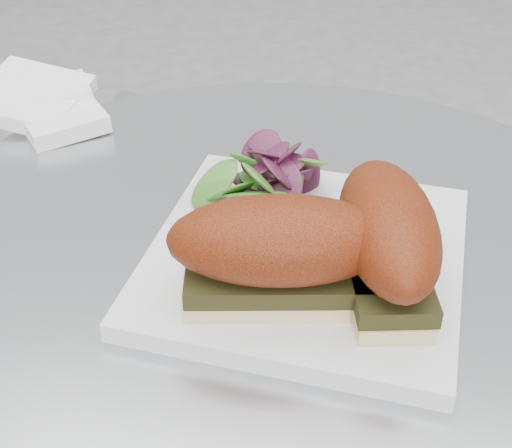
# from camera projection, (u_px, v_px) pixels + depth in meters

# --- Properties ---
(plate) EXTENTS (0.25, 0.25, 0.02)m
(plate) POSITION_uv_depth(u_px,v_px,m) (305.00, 258.00, 0.55)
(plate) COLOR silver
(plate) RESTS_ON table
(sandwich_left) EXTENTS (0.16, 0.10, 0.08)m
(sandwich_left) POSITION_uv_depth(u_px,v_px,m) (280.00, 250.00, 0.48)
(sandwich_left) COLOR beige
(sandwich_left) RESTS_ON plate
(sandwich_right) EXTENTS (0.10, 0.16, 0.08)m
(sandwich_right) POSITION_uv_depth(u_px,v_px,m) (387.00, 237.00, 0.49)
(sandwich_right) COLOR beige
(sandwich_right) RESTS_ON plate
(salad) EXTENTS (0.10, 0.10, 0.05)m
(salad) POSITION_uv_depth(u_px,v_px,m) (259.00, 168.00, 0.60)
(salad) COLOR #4B9330
(salad) RESTS_ON plate
(napkin) EXTENTS (0.17, 0.17, 0.02)m
(napkin) POSITION_uv_depth(u_px,v_px,m) (48.00, 114.00, 0.75)
(napkin) COLOR white
(napkin) RESTS_ON table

